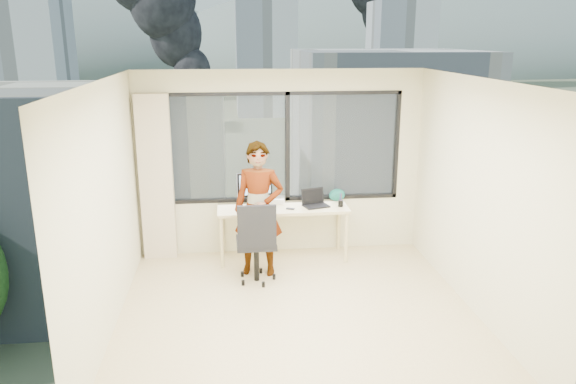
{
  "coord_description": "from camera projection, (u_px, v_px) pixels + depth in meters",
  "views": [
    {
      "loc": [
        -0.72,
        -5.55,
        3.02
      ],
      "look_at": [
        0.0,
        1.0,
        1.15
      ],
      "focal_mm": 34.25,
      "sensor_mm": 36.0,
      "label": 1
    }
  ],
  "objects": [
    {
      "name": "floor",
      "position": [
        298.0,
        314.0,
        6.21
      ],
      "size": [
        4.0,
        4.0,
        0.01
      ],
      "primitive_type": "cube",
      "color": "#CCBB84",
      "rests_on": "ground"
    },
    {
      "name": "ceiling",
      "position": [
        299.0,
        80.0,
        5.5
      ],
      "size": [
        4.0,
        4.0,
        0.01
      ],
      "primitive_type": "cube",
      "color": "white",
      "rests_on": "ground"
    },
    {
      "name": "wall_front",
      "position": [
        333.0,
        285.0,
        3.94
      ],
      "size": [
        4.0,
        0.01,
        2.6
      ],
      "primitive_type": "cube",
      "color": "beige",
      "rests_on": "ground"
    },
    {
      "name": "wall_left",
      "position": [
        106.0,
        210.0,
        5.64
      ],
      "size": [
        0.01,
        4.0,
        2.6
      ],
      "primitive_type": "cube",
      "color": "beige",
      "rests_on": "ground"
    },
    {
      "name": "wall_right",
      "position": [
        478.0,
        198.0,
        6.06
      ],
      "size": [
        0.01,
        4.0,
        2.6
      ],
      "primitive_type": "cube",
      "color": "beige",
      "rests_on": "ground"
    },
    {
      "name": "window_wall",
      "position": [
        284.0,
        147.0,
        7.71
      ],
      "size": [
        3.3,
        0.16,
        1.55
      ],
      "primitive_type": null,
      "color": "black",
      "rests_on": "ground"
    },
    {
      "name": "curtain",
      "position": [
        156.0,
        178.0,
        7.51
      ],
      "size": [
        0.45,
        0.14,
        2.3
      ],
      "primitive_type": "cube",
      "color": "beige",
      "rests_on": "floor"
    },
    {
      "name": "desk",
      "position": [
        283.0,
        232.0,
        7.69
      ],
      "size": [
        1.8,
        0.6,
        0.75
      ],
      "primitive_type": "cube",
      "color": "#CBBB88",
      "rests_on": "floor"
    },
    {
      "name": "chair",
      "position": [
        256.0,
        240.0,
        6.91
      ],
      "size": [
        0.56,
        0.56,
        1.1
      ],
      "primitive_type": null,
      "rotation": [
        0.0,
        0.0,
        0.01
      ],
      "color": "black",
      "rests_on": "floor"
    },
    {
      "name": "person",
      "position": [
        259.0,
        209.0,
        7.06
      ],
      "size": [
        0.71,
        0.54,
        1.75
      ],
      "primitive_type": "imported",
      "rotation": [
        0.0,
        0.0,
        -0.21
      ],
      "color": "#2D2D33",
      "rests_on": "floor"
    },
    {
      "name": "monitor",
      "position": [
        255.0,
        189.0,
        7.55
      ],
      "size": [
        0.51,
        0.21,
        0.49
      ],
      "primitive_type": null,
      "rotation": [
        0.0,
        0.0,
        0.22
      ],
      "color": "black",
      "rests_on": "desk"
    },
    {
      "name": "game_console",
      "position": [
        275.0,
        200.0,
        7.81
      ],
      "size": [
        0.31,
        0.27,
        0.07
      ],
      "primitive_type": "cube",
      "rotation": [
        0.0,
        0.0,
        -0.16
      ],
      "color": "white",
      "rests_on": "desk"
    },
    {
      "name": "laptop",
      "position": [
        316.0,
        199.0,
        7.58
      ],
      "size": [
        0.42,
        0.43,
        0.22
      ],
      "primitive_type": null,
      "rotation": [
        0.0,
        0.0,
        0.29
      ],
      "color": "black",
      "rests_on": "desk"
    },
    {
      "name": "cellphone",
      "position": [
        290.0,
        209.0,
        7.49
      ],
      "size": [
        0.13,
        0.09,
        0.01
      ],
      "primitive_type": "cube",
      "rotation": [
        0.0,
        0.0,
        -0.38
      ],
      "color": "black",
      "rests_on": "desk"
    },
    {
      "name": "pen_cup",
      "position": [
        341.0,
        203.0,
        7.6
      ],
      "size": [
        0.08,
        0.08,
        0.09
      ],
      "primitive_type": "cylinder",
      "rotation": [
        0.0,
        0.0,
        0.09
      ],
      "color": "black",
      "rests_on": "desk"
    },
    {
      "name": "handbag",
      "position": [
        337.0,
        195.0,
        7.85
      ],
      "size": [
        0.23,
        0.12,
        0.18
      ],
      "primitive_type": "ellipsoid",
      "rotation": [
        0.0,
        0.0,
        -0.03
      ],
      "color": "#0C4B3D",
      "rests_on": "desk"
    },
    {
      "name": "exterior_ground",
      "position": [
        231.0,
        115.0,
        124.8
      ],
      "size": [
        400.0,
        400.0,
        0.04
      ],
      "primitive_type": "cube",
      "color": "#515B3D",
      "rests_on": "ground"
    },
    {
      "name": "near_bldg_a",
      "position": [
        103.0,
        196.0,
        35.87
      ],
      "size": [
        16.0,
        12.0,
        14.0
      ],
      "primitive_type": "cube",
      "color": "beige",
      "rests_on": "exterior_ground"
    },
    {
      "name": "near_bldg_b",
      "position": [
        383.0,
        150.0,
        45.45
      ],
      "size": [
        14.0,
        13.0,
        16.0
      ],
      "primitive_type": "cube",
      "color": "silver",
      "rests_on": "exterior_ground"
    },
    {
      "name": "far_tower_a",
      "position": [
        24.0,
        55.0,
        93.4
      ],
      "size": [
        14.0,
        14.0,
        28.0
      ],
      "primitive_type": "cube",
      "color": "silver",
      "rests_on": "exterior_ground"
    },
    {
      "name": "far_tower_b",
      "position": [
        265.0,
        46.0,
        121.55
      ],
      "size": [
        13.0,
        13.0,
        30.0
      ],
      "primitive_type": "cube",
      "color": "silver",
      "rests_on": "exterior_ground"
    },
    {
      "name": "far_tower_c",
      "position": [
        400.0,
        53.0,
        145.1
      ],
      "size": [
        15.0,
        15.0,
        26.0
      ],
      "primitive_type": "cube",
      "color": "silver",
      "rests_on": "exterior_ground"
    },
    {
      "name": "far_tower_d",
      "position": [
        0.0,
        61.0,
        144.21
      ],
      "size": [
        16.0,
        14.0,
        22.0
      ],
      "primitive_type": "cube",
      "color": "silver",
      "rests_on": "exterior_ground"
    },
    {
      "name": "hill_a",
      "position": [
        10.0,
        69.0,
        303.51
      ],
      "size": [
        288.0,
        216.0,
        90.0
      ],
      "primitive_type": "ellipsoid",
      "color": "slate",
      "rests_on": "exterior_ground"
    },
    {
      "name": "hill_b",
      "position": [
        397.0,
        67.0,
        326.57
      ],
      "size": [
        300.0,
        220.0,
        96.0
      ],
      "primitive_type": "ellipsoid",
      "color": "slate",
      "rests_on": "exterior_ground"
    },
    {
      "name": "tree_b",
      "position": [
        332.0,
        307.0,
        26.43
      ],
      "size": [
        7.6,
        7.6,
        9.0
      ],
      "primitive_type": null,
      "color": "#274D19",
      "rests_on": "exterior_ground"
    },
    {
      "name": "tree_c",
      "position": [
        484.0,
        176.0,
        49.22
      ],
      "size": [
        8.4,
        8.4,
        10.0
      ],
      "primitive_type": null,
      "color": "#274D19",
      "rests_on": "exterior_ground"
    }
  ]
}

